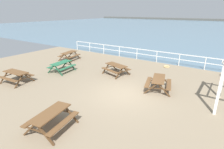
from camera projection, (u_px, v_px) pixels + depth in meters
ground_plane at (124, 95)px, 10.71m from camera, size 30.00×24.00×0.20m
sea_band at (218, 28)px, 51.74m from camera, size 142.00×90.00×0.01m
seaward_railing at (168, 56)px, 16.46m from camera, size 23.07×0.07×1.08m
picnic_table_near_left at (116, 67)px, 13.78m from camera, size 2.14×1.94×0.80m
picnic_table_near_right at (16, 74)px, 12.20m from camera, size 1.95×1.70×0.80m
picnic_table_mid_centre at (51, 116)px, 7.35m from camera, size 1.81×2.04×0.80m
picnic_table_far_left at (62, 65)px, 14.40m from camera, size 1.71×1.95×0.80m
picnic_table_seaward at (159, 81)px, 11.03m from camera, size 1.95×2.15×0.80m
picnic_table_corner at (69, 54)px, 17.93m from camera, size 1.82×2.05×0.80m
rope_coil at (167, 67)px, 15.70m from camera, size 0.55×0.55×0.11m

